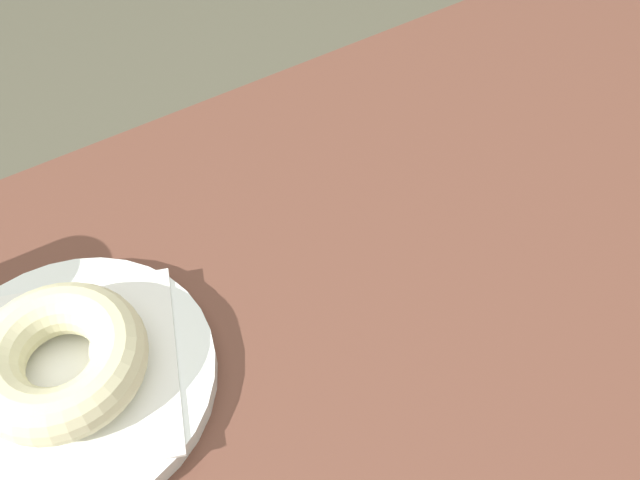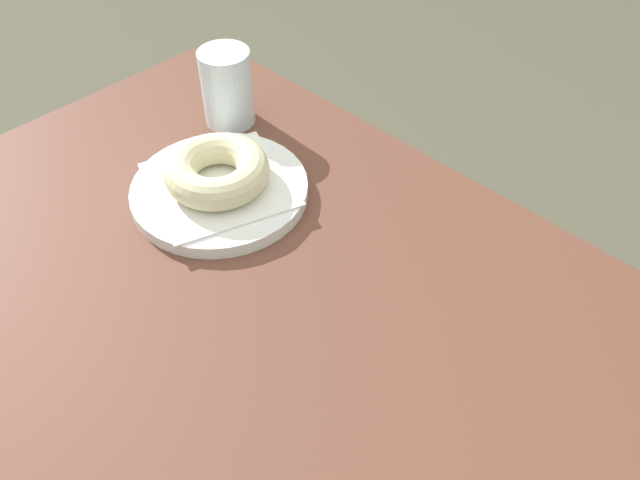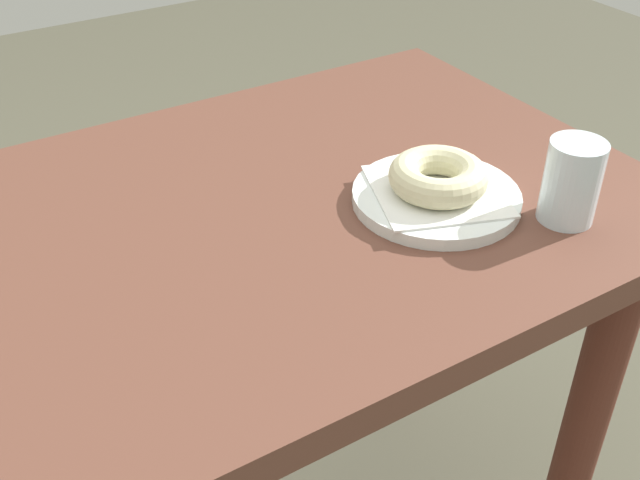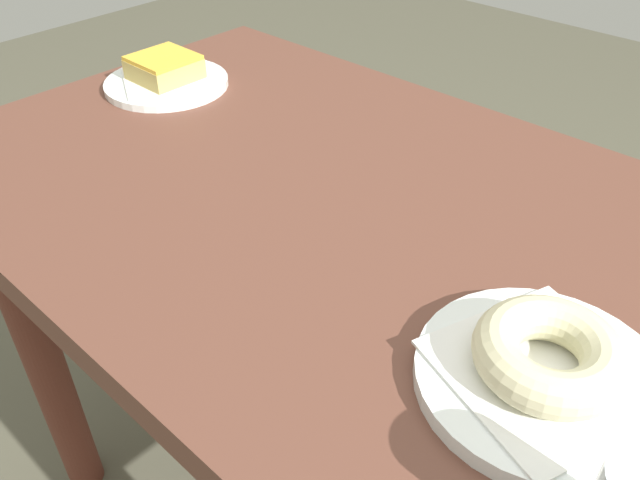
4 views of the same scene
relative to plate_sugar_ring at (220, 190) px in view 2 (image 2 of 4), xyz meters
name	(u,v)px [view 2 (image 2 of 4)]	position (x,y,z in m)	size (l,w,h in m)	color
table	(326,452)	(0.27, -0.10, -0.14)	(1.13, 0.66, 0.75)	brown
plate_sugar_ring	(220,190)	(0.00, 0.00, 0.00)	(0.21, 0.21, 0.02)	white
napkin_sugar_ring	(219,184)	(0.00, 0.00, 0.01)	(0.15, 0.15, 0.00)	white
donut_sugar_ring	(217,171)	(0.00, 0.00, 0.03)	(0.12, 0.12, 0.04)	beige
water_glass	(227,87)	(-0.11, 0.11, 0.04)	(0.07, 0.07, 0.10)	silver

